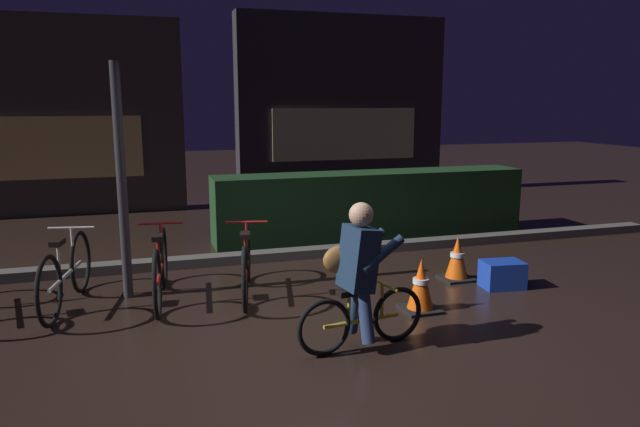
% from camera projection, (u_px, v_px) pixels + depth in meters
% --- Properties ---
extents(ground_plane, '(40.00, 40.00, 0.00)m').
position_uv_depth(ground_plane, '(319.00, 318.00, 5.67)').
color(ground_plane, black).
extents(sidewalk_curb, '(12.00, 0.24, 0.12)m').
position_uv_depth(sidewalk_curb, '(269.00, 256.00, 7.72)').
color(sidewalk_curb, '#56544F').
rests_on(sidewalk_curb, ground).
extents(hedge_row, '(4.80, 0.70, 0.99)m').
position_uv_depth(hedge_row, '(371.00, 204.00, 9.01)').
color(hedge_row, '#19381C').
rests_on(hedge_row, ground).
extents(storefront_left, '(5.10, 0.54, 3.53)m').
position_uv_depth(storefront_left, '(36.00, 118.00, 10.49)').
color(storefront_left, '#383330').
rests_on(storefront_left, ground).
extents(storefront_right, '(4.59, 0.54, 3.84)m').
position_uv_depth(storefront_right, '(342.00, 107.00, 12.87)').
color(storefront_right, '#262328').
rests_on(storefront_right, ground).
extents(street_post, '(0.10, 0.10, 2.44)m').
position_uv_depth(street_post, '(122.00, 183.00, 6.06)').
color(street_post, '#2D2D33').
rests_on(street_post, ground).
extents(parked_bike_left_mid, '(0.46, 1.66, 0.77)m').
position_uv_depth(parked_bike_left_mid, '(66.00, 274.00, 5.90)').
color(parked_bike_left_mid, black).
rests_on(parked_bike_left_mid, ground).
extents(parked_bike_center_left, '(0.46, 1.69, 0.78)m').
position_uv_depth(parked_bike_center_left, '(161.00, 268.00, 6.09)').
color(parked_bike_center_left, black).
rests_on(parked_bike_center_left, ground).
extents(parked_bike_center_right, '(0.48, 1.62, 0.76)m').
position_uv_depth(parked_bike_center_right, '(246.00, 264.00, 6.27)').
color(parked_bike_center_right, black).
rests_on(parked_bike_center_right, ground).
extents(traffic_cone_near, '(0.36, 0.36, 0.53)m').
position_uv_depth(traffic_cone_near, '(421.00, 286.00, 5.83)').
color(traffic_cone_near, black).
rests_on(traffic_cone_near, ground).
extents(traffic_cone_far, '(0.36, 0.36, 0.52)m').
position_uv_depth(traffic_cone_far, '(457.00, 259.00, 6.85)').
color(traffic_cone_far, black).
rests_on(traffic_cone_far, ground).
extents(blue_crate, '(0.48, 0.37, 0.30)m').
position_uv_depth(blue_crate, '(502.00, 274.00, 6.58)').
color(blue_crate, '#193DB7').
rests_on(blue_crate, ground).
extents(cyclist, '(1.18, 0.50, 1.25)m').
position_uv_depth(cyclist, '(358.00, 276.00, 4.88)').
color(cyclist, black).
rests_on(cyclist, ground).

